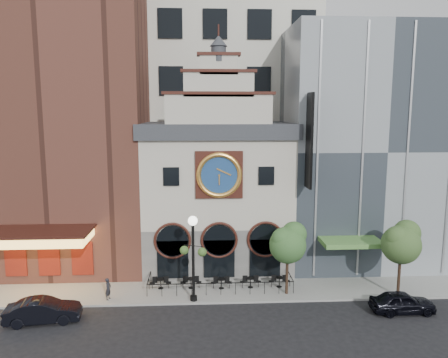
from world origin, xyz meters
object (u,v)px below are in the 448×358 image
at_px(bistro_1, 191,282).
at_px(tree_left, 288,242).
at_px(bistro_3, 251,282).
at_px(bistro_4, 279,281).
at_px(lamppost, 193,249).
at_px(bistro_0, 161,283).
at_px(car_right, 402,302).
at_px(tree_right, 402,241).
at_px(pedestrian, 108,289).
at_px(car_left, 43,311).
at_px(bistro_2, 221,283).

relative_size(bistro_1, tree_left, 0.30).
xyz_separation_m(bistro_3, tree_left, (2.55, -1.19, 3.42)).
distance_m(bistro_4, lamppost, 7.51).
bearing_deg(bistro_0, car_right, -15.28).
bearing_deg(bistro_0, bistro_3, -1.41).
relative_size(bistro_0, tree_left, 0.30).
bearing_deg(bistro_4, tree_right, -13.48).
relative_size(car_right, pedestrian, 2.71).
bearing_deg(car_left, bistro_3, -80.13).
height_order(bistro_1, lamppost, lamppost).
bearing_deg(bistro_2, tree_left, -13.33).
bearing_deg(bistro_2, car_right, -19.74).
xyz_separation_m(car_left, tree_left, (16.32, 3.23, 3.27)).
bearing_deg(tree_left, car_left, -168.81).
xyz_separation_m(bistro_4, tree_right, (8.31, -1.99, 3.59)).
bearing_deg(tree_right, tree_left, 174.19).
relative_size(bistro_0, tree_right, 0.29).
xyz_separation_m(pedestrian, tree_left, (12.82, 0.35, 3.10)).
bearing_deg(car_right, bistro_3, 65.90).
bearing_deg(tree_left, bistro_0, 171.73).
xyz_separation_m(bistro_4, pedestrian, (-12.45, -1.53, 0.32)).
xyz_separation_m(bistro_2, lamppost, (-2.05, -1.97, 3.30)).
height_order(lamppost, tree_left, lamppost).
relative_size(car_right, car_left, 0.91).
bearing_deg(lamppost, bistro_4, 37.64).
height_order(bistro_4, pedestrian, pedestrian).
distance_m(bistro_4, car_right, 8.66).
xyz_separation_m(bistro_0, tree_left, (9.31, -1.35, 3.42)).
height_order(bistro_2, bistro_4, same).
distance_m(bistro_2, pedestrian, 8.21).
relative_size(bistro_2, tree_right, 0.29).
xyz_separation_m(bistro_1, lamppost, (0.23, -2.16, 3.30)).
relative_size(lamppost, tree_left, 1.15).
relative_size(bistro_0, bistro_4, 1.00).
relative_size(lamppost, tree_right, 1.10).
distance_m(bistro_3, tree_right, 11.27).
relative_size(tree_left, tree_right, 0.96).
distance_m(bistro_1, car_left, 10.34).
bearing_deg(pedestrian, bistro_3, -65.96).
xyz_separation_m(pedestrian, tree_right, (20.76, -0.46, 3.27)).
height_order(bistro_4, tree_left, tree_left).
bearing_deg(tree_right, pedestrian, 178.72).
distance_m(tree_left, tree_right, 7.98).
xyz_separation_m(bistro_4, car_right, (7.50, -4.32, 0.11)).
height_order(car_left, lamppost, lamppost).
xyz_separation_m(bistro_2, car_right, (11.89, -4.27, 0.11)).
bearing_deg(car_left, tree_right, -92.21).
xyz_separation_m(bistro_2, bistro_4, (4.39, 0.06, 0.00)).
bearing_deg(bistro_1, pedestrian, -164.01).
distance_m(bistro_0, tree_right, 17.75).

